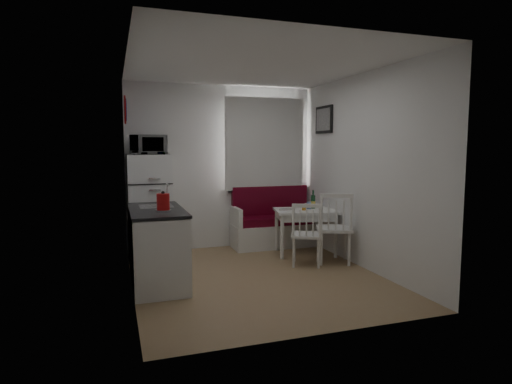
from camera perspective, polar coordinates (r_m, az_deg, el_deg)
floor at (r=5.47m, az=0.09°, el=-11.25°), size 3.00×3.50×0.02m
ceiling at (r=5.32m, az=0.10°, el=16.59°), size 3.00×3.50×0.02m
wall_back at (r=6.91m, az=-4.55°, el=3.30°), size 3.00×0.02×2.60m
wall_front at (r=3.63m, az=8.97°, el=0.81°), size 3.00×0.02×2.60m
wall_left at (r=4.97m, az=-16.55°, el=2.02°), size 0.02×3.50×2.60m
wall_right at (r=5.89m, az=14.08°, el=2.68°), size 0.02×3.50×2.60m
window at (r=7.08m, az=1.02°, el=6.02°), size 1.22×0.06×1.47m
curtain at (r=7.01m, az=1.21°, el=6.42°), size 1.35×0.02×1.50m
kitchen_counter at (r=5.26m, az=-13.04°, el=-6.98°), size 0.62×1.32×1.16m
wall_sign at (r=6.43m, az=-16.99°, el=10.45°), size 0.03×0.40×0.40m
picture_frame at (r=6.83m, az=9.03°, el=9.51°), size 0.04×0.52×0.42m
bench at (r=7.04m, az=2.33°, el=-4.64°), size 1.37×0.53×0.98m
dining_table at (r=6.52m, az=6.60°, el=-3.02°), size 1.03×0.82×0.68m
chair_left at (r=5.84m, az=7.12°, el=-4.72°), size 0.54×0.54×0.47m
chair_right at (r=6.01m, az=10.84°, el=-3.74°), size 0.60×0.60×0.54m
fridge at (r=6.43m, az=-14.01°, el=-1.91°), size 0.61×0.61×1.52m
microwave at (r=6.32m, az=-14.18°, el=6.13°), size 0.51×0.34×0.28m
kettle at (r=4.88m, az=-12.28°, el=-1.31°), size 0.17×0.17×0.23m
wine_bottle at (r=6.66m, az=7.62°, el=-0.94°), size 0.07×0.07×0.29m
drinking_glass_orange at (r=6.44m, az=6.40°, el=-2.01°), size 0.06×0.06×0.10m
drinking_glass_blue at (r=6.58m, az=7.06°, el=-1.79°), size 0.07×0.07×0.11m
plate at (r=6.41m, az=4.11°, el=-2.38°), size 0.23×0.23×0.02m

